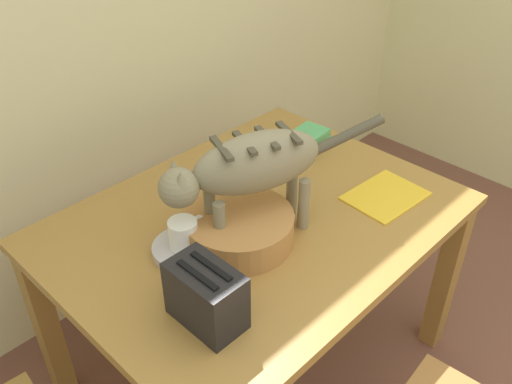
% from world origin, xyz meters
% --- Properties ---
extents(wall_rear, '(4.37, 0.11, 2.50)m').
position_xyz_m(wall_rear, '(-0.00, 2.00, 1.25)').
color(wall_rear, beige).
rests_on(wall_rear, ground_plane).
extents(dining_table, '(1.29, 0.98, 0.73)m').
position_xyz_m(dining_table, '(-0.04, 1.19, 0.65)').
color(dining_table, olive).
rests_on(dining_table, ground_plane).
extents(cat, '(0.69, 0.31, 0.35)m').
position_xyz_m(cat, '(-0.11, 1.15, 0.98)').
color(cat, '#817656').
rests_on(cat, dining_table).
extents(saucer_bowl, '(0.19, 0.19, 0.03)m').
position_xyz_m(saucer_bowl, '(-0.31, 1.22, 0.75)').
color(saucer_bowl, '#AFAAAD').
rests_on(saucer_bowl, dining_table).
extents(coffee_mug, '(0.13, 0.09, 0.09)m').
position_xyz_m(coffee_mug, '(-0.31, 1.22, 0.81)').
color(coffee_mug, white).
rests_on(coffee_mug, saucer_bowl).
extents(magazine, '(0.28, 0.22, 0.01)m').
position_xyz_m(magazine, '(0.36, 0.95, 0.74)').
color(magazine, gold).
rests_on(magazine, dining_table).
extents(book_stack, '(0.21, 0.14, 0.06)m').
position_xyz_m(book_stack, '(0.43, 1.37, 0.77)').
color(book_stack, red).
rests_on(book_stack, dining_table).
extents(wicker_basket, '(0.34, 0.34, 0.10)m').
position_xyz_m(wicker_basket, '(-0.16, 1.15, 0.78)').
color(wicker_basket, '#AF763B').
rests_on(wicker_basket, dining_table).
extents(toaster, '(0.12, 0.20, 0.18)m').
position_xyz_m(toaster, '(-0.44, 0.98, 0.82)').
color(toaster, black).
rests_on(toaster, dining_table).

